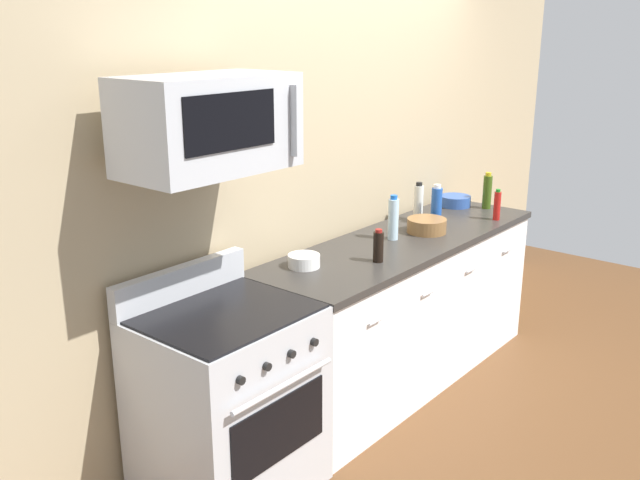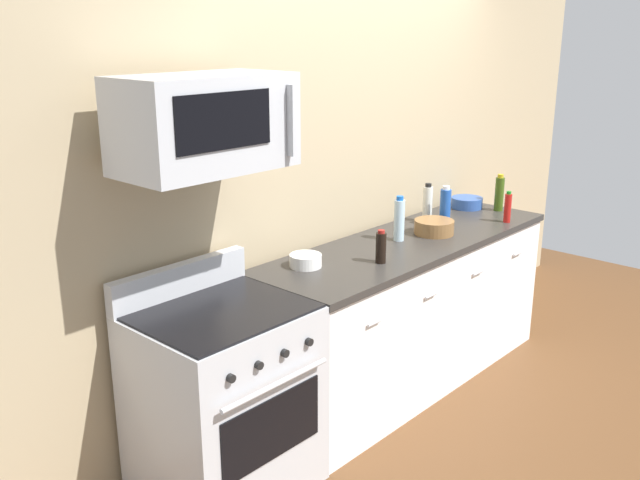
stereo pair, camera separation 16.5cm
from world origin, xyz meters
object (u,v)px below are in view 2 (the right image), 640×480
bottle_hot_sauce_red (508,208)px  bowl_blue_mixing (467,202)px  bowl_white_ceramic (306,260)px  bottle_vinegar_white (428,204)px  range_oven (224,399)px  bottle_soda_blue (445,207)px  bottle_olive_oil (499,193)px  microwave (205,123)px  bottle_soy_sauce_dark (381,247)px  bowl_wooden_salad (434,227)px  bottle_water_clear (399,220)px

bottle_hot_sauce_red → bowl_blue_mixing: size_ratio=0.95×
bowl_white_ceramic → bottle_vinegar_white: bearing=1.7°
range_oven → bowl_white_ceramic: size_ratio=6.28×
bottle_soda_blue → bowl_white_ceramic: bottle_soda_blue is taller
bottle_vinegar_white → bottle_olive_oil: (0.57, -0.20, 0.00)m
microwave → bottle_olive_oil: microwave is taller
bottle_soy_sauce_dark → bowl_wooden_salad: size_ratio=0.75×
bottle_soy_sauce_dark → bowl_blue_mixing: (1.35, 0.28, -0.05)m
bowl_wooden_salad → bottle_soda_blue: bearing=15.2°
bottle_vinegar_white → bottle_hot_sauce_red: bearing=-49.6°
bottle_vinegar_white → bottle_soda_blue: bearing=-93.0°
bottle_hot_sauce_red → bowl_blue_mixing: (0.15, 0.39, -0.06)m
bottle_soda_blue → bowl_white_ceramic: bearing=175.0°
range_oven → bottle_hot_sauce_red: bottle_hot_sauce_red is taller
bottle_vinegar_white → bowl_blue_mixing: bottle_vinegar_white is taller
bowl_wooden_salad → bowl_blue_mixing: bowl_wooden_salad is taller
bottle_vinegar_white → bowl_blue_mixing: 0.49m
microwave → bottle_water_clear: microwave is taller
microwave → bottle_olive_oil: (2.44, -0.09, -0.71)m
bottle_soy_sauce_dark → bottle_vinegar_white: bottle_vinegar_white is taller
bottle_vinegar_white → bottle_soda_blue: bottle_soda_blue is taller
bowl_blue_mixing → microwave: bearing=-177.4°
bottle_soda_blue → bottle_hot_sauce_red: size_ratio=1.26×
bottle_vinegar_white → bottle_soda_blue: 0.14m
bottle_vinegar_white → bottle_olive_oil: bottle_olive_oil is taller
bottle_vinegar_white → bowl_blue_mixing: (0.49, -0.00, -0.08)m
range_oven → bottle_vinegar_white: bearing=4.8°
bottle_water_clear → bowl_blue_mixing: bottle_water_clear is taller
bowl_wooden_salad → bowl_white_ceramic: (-0.97, 0.16, -0.01)m
bowl_blue_mixing → bottle_soy_sauce_dark: bearing=-168.1°
bottle_vinegar_white → bottle_water_clear: (-0.47, -0.12, 0.01)m
bottle_soy_sauce_dark → bottle_olive_oil: (1.43, 0.08, 0.03)m
bottle_water_clear → range_oven: bearing=-178.3°
bottle_vinegar_white → microwave: bearing=-176.5°
bowl_wooden_salad → bottle_soy_sauce_dark: bearing=-171.8°
bottle_olive_oil → bowl_white_ceramic: bottle_olive_oil is taller
bottle_vinegar_white → bowl_white_ceramic: size_ratio=1.48×
bowl_white_ceramic → bowl_wooden_salad: bearing=-9.2°
bottle_olive_oil → bowl_blue_mixing: 0.23m
range_oven → bottle_water_clear: 1.52m
bottle_soy_sauce_dark → bowl_white_ceramic: bottle_soy_sauce_dark is taller
bottle_soda_blue → bottle_olive_oil: size_ratio=1.02×
range_oven → bowl_white_ceramic: range_oven is taller
bottle_soy_sauce_dark → microwave: bearing=170.2°
bottle_soy_sauce_dark → bowl_blue_mixing: size_ratio=0.85×
bottle_vinegar_white → bowl_wooden_salad: (-0.21, -0.19, -0.07)m
microwave → range_oven: bearing=-90.3°
bottle_vinegar_white → bottle_olive_oil: 0.60m
bottle_vinegar_white → bowl_white_ceramic: bottle_vinegar_white is taller
bottle_olive_oil → bottle_hot_sauce_red: 0.30m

